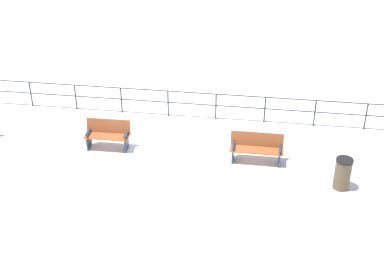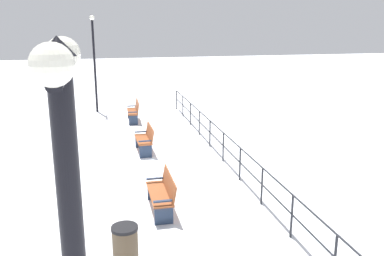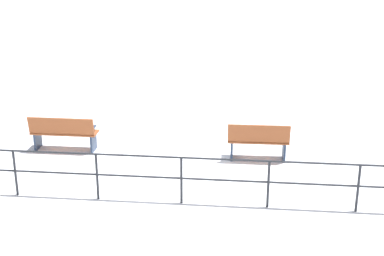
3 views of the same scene
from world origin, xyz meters
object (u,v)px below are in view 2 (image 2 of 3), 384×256
lamppost_near (94,49)px  trash_bin (126,250)px  bench_nearest (134,111)px  bench_second (145,139)px  bench_third (163,192)px

lamppost_near → trash_bin: (-0.52, 14.49, -2.67)m
bench_nearest → lamppost_near: bearing=-54.5°
bench_second → bench_third: bench_second is taller
bench_third → bench_nearest: bearing=-90.4°
bench_second → bench_third: (0.10, 4.75, -0.01)m
lamppost_near → trash_bin: 14.74m
bench_nearest → lamppost_near: size_ratio=0.33×
bench_nearest → bench_second: size_ratio=1.10×
bench_nearest → trash_bin: trash_bin is taller
bench_second → lamppost_near: bearing=-78.2°
bench_second → trash_bin: bearing=79.7°
lamppost_near → trash_bin: lamppost_near is taller
bench_second → lamppost_near: size_ratio=0.30×
bench_nearest → bench_second: (0.00, 4.75, -0.01)m
bench_third → bench_second: bearing=-91.0°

